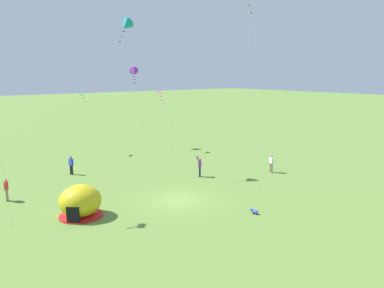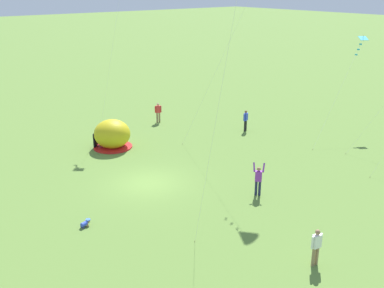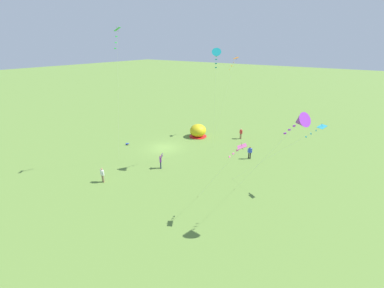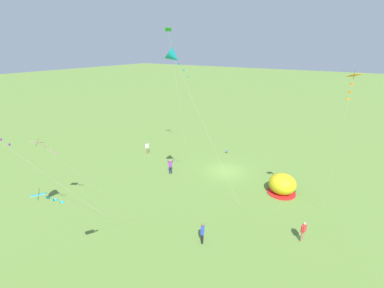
{
  "view_description": "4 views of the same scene",
  "coord_description": "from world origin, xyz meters",
  "px_view_note": "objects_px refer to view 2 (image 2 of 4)",
  "views": [
    {
      "loc": [
        -15.29,
        -21.28,
        9.16
      ],
      "look_at": [
        1.9,
        0.86,
        3.85
      ],
      "focal_mm": 35.0,
      "sensor_mm": 36.0,
      "label": 1
    },
    {
      "loc": [
        20.99,
        -13.22,
        11.42
      ],
      "look_at": [
        3.91,
        0.27,
        3.56
      ],
      "focal_mm": 42.0,
      "sensor_mm": 36.0,
      "label": 2
    },
    {
      "loc": [
        26.08,
        23.41,
        14.44
      ],
      "look_at": [
        0.48,
        5.35,
        1.98
      ],
      "focal_mm": 24.0,
      "sensor_mm": 36.0,
      "label": 3
    },
    {
      "loc": [
        -11.33,
        25.3,
        13.97
      ],
      "look_at": [
        3.81,
        1.52,
        3.19
      ],
      "focal_mm": 24.0,
      "sensor_mm": 36.0,
      "label": 4
    }
  ],
  "objects_px": {
    "toddler_crawling": "(86,223)",
    "person_far_back": "(246,119)",
    "kite_cyan": "(361,44)",
    "person_with_toddler": "(316,245)",
    "person_center_field": "(158,112)",
    "popup_tent": "(112,135)",
    "person_flying_kite": "(258,179)"
  },
  "relations": [
    {
      "from": "person_flying_kite",
      "to": "kite_cyan",
      "type": "relative_size",
      "value": 0.23
    },
    {
      "from": "toddler_crawling",
      "to": "person_far_back",
      "type": "bearing_deg",
      "value": 109.43
    },
    {
      "from": "person_with_toddler",
      "to": "kite_cyan",
      "type": "xyz_separation_m",
      "value": [
        -10.56,
        18.79,
        5.84
      ]
    },
    {
      "from": "person_with_toddler",
      "to": "kite_cyan",
      "type": "relative_size",
      "value": 0.21
    },
    {
      "from": "popup_tent",
      "to": "toddler_crawling",
      "type": "bearing_deg",
      "value": -35.62
    },
    {
      "from": "person_flying_kite",
      "to": "kite_cyan",
      "type": "bearing_deg",
      "value": 105.38
    },
    {
      "from": "popup_tent",
      "to": "toddler_crawling",
      "type": "xyz_separation_m",
      "value": [
        9.22,
        -6.61,
        -0.82
      ]
    },
    {
      "from": "person_with_toddler",
      "to": "person_far_back",
      "type": "relative_size",
      "value": 1.0
    },
    {
      "from": "person_flying_kite",
      "to": "person_center_field",
      "type": "bearing_deg",
      "value": 166.91
    },
    {
      "from": "popup_tent",
      "to": "person_center_field",
      "type": "relative_size",
      "value": 1.63
    },
    {
      "from": "person_center_field",
      "to": "kite_cyan",
      "type": "distance_m",
      "value": 17.38
    },
    {
      "from": "person_with_toddler",
      "to": "kite_cyan",
      "type": "distance_m",
      "value": 22.33
    },
    {
      "from": "person_center_field",
      "to": "person_flying_kite",
      "type": "height_order",
      "value": "person_flying_kite"
    },
    {
      "from": "person_far_back",
      "to": "kite_cyan",
      "type": "distance_m",
      "value": 10.91
    },
    {
      "from": "person_center_field",
      "to": "person_far_back",
      "type": "relative_size",
      "value": 1.0
    },
    {
      "from": "person_center_field",
      "to": "toddler_crawling",
      "type": "bearing_deg",
      "value": -46.0
    },
    {
      "from": "person_far_back",
      "to": "kite_cyan",
      "type": "height_order",
      "value": "kite_cyan"
    },
    {
      "from": "person_flying_kite",
      "to": "person_with_toddler",
      "type": "bearing_deg",
      "value": -25.62
    },
    {
      "from": "person_with_toddler",
      "to": "person_center_field",
      "type": "xyz_separation_m",
      "value": [
        -21.39,
        6.51,
        0.0
      ]
    },
    {
      "from": "person_with_toddler",
      "to": "toddler_crawling",
      "type": "bearing_deg",
      "value": -145.36
    },
    {
      "from": "popup_tent",
      "to": "person_far_back",
      "type": "xyz_separation_m",
      "value": [
        3.22,
        10.4,
        -0.03
      ]
    },
    {
      "from": "person_with_toddler",
      "to": "person_center_field",
      "type": "height_order",
      "value": "same"
    },
    {
      "from": "popup_tent",
      "to": "person_far_back",
      "type": "distance_m",
      "value": 10.89
    },
    {
      "from": "toddler_crawling",
      "to": "person_with_toddler",
      "type": "height_order",
      "value": "person_with_toddler"
    },
    {
      "from": "kite_cyan",
      "to": "person_with_toddler",
      "type": "bearing_deg",
      "value": -60.66
    },
    {
      "from": "person_with_toddler",
      "to": "person_far_back",
      "type": "distance_m",
      "value": 18.51
    },
    {
      "from": "toddler_crawling",
      "to": "person_flying_kite",
      "type": "relative_size",
      "value": 0.29
    },
    {
      "from": "toddler_crawling",
      "to": "kite_cyan",
      "type": "distance_m",
      "value": 25.95
    },
    {
      "from": "person_with_toddler",
      "to": "person_far_back",
      "type": "height_order",
      "value": "same"
    },
    {
      "from": "person_center_field",
      "to": "person_flying_kite",
      "type": "relative_size",
      "value": 0.91
    },
    {
      "from": "popup_tent",
      "to": "person_flying_kite",
      "type": "distance_m",
      "value": 12.35
    },
    {
      "from": "person_with_toddler",
      "to": "person_flying_kite",
      "type": "xyz_separation_m",
      "value": [
        -6.21,
        2.98,
        0.03
      ]
    }
  ]
}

